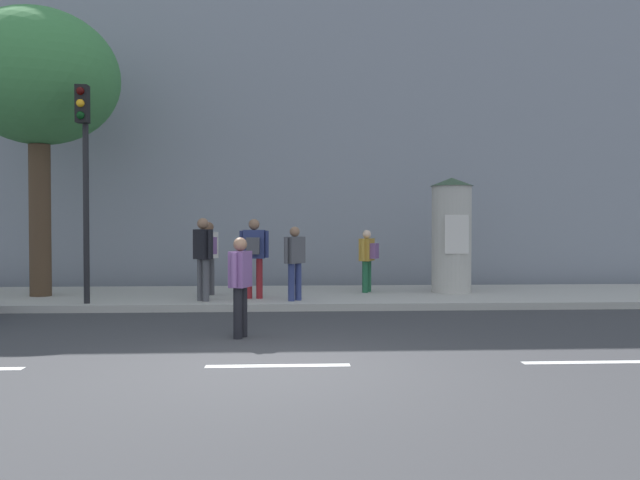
{
  "coord_description": "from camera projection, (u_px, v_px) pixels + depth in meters",
  "views": [
    {
      "loc": [
        0.12,
        -7.98,
        1.76
      ],
      "look_at": [
        0.63,
        2.0,
        1.52
      ],
      "focal_mm": 36.17,
      "sensor_mm": 36.0,
      "label": 1
    }
  ],
  "objects": [
    {
      "name": "pedestrian_in_dark_shirt",
      "position": [
        209.0,
        252.0,
        14.59
      ],
      "size": [
        0.4,
        0.64,
        1.67
      ],
      "color": "#4C4C51",
      "rests_on": "sidewalk_curb"
    },
    {
      "name": "ground_plane",
      "position": [
        278.0,
        366.0,
        8.0
      ],
      "size": [
        80.0,
        80.0,
        0.0
      ],
      "primitive_type": "plane",
      "color": "#38383A"
    },
    {
      "name": "pedestrian_in_red_top",
      "position": [
        368.0,
        255.0,
        15.3
      ],
      "size": [
        0.51,
        0.61,
        1.48
      ],
      "color": "#1E5938",
      "rests_on": "sidewalk_curb"
    },
    {
      "name": "street_tree",
      "position": [
        39.0,
        80.0,
        14.4
      ],
      "size": [
        3.55,
        3.55,
        6.42
      ],
      "color": "#4C3826",
      "rests_on": "sidewalk_curb"
    },
    {
      "name": "pedestrian_with_bag",
      "position": [
        295.0,
        258.0,
        13.6
      ],
      "size": [
        0.46,
        0.45,
        1.57
      ],
      "color": "navy",
      "rests_on": "sidewalk_curb"
    },
    {
      "name": "pedestrian_tallest",
      "position": [
        254.0,
        251.0,
        13.98
      ],
      "size": [
        0.64,
        0.41,
        1.73
      ],
      "color": "maroon",
      "rests_on": "sidewalk_curb"
    },
    {
      "name": "poster_column",
      "position": [
        452.0,
        234.0,
        15.29
      ],
      "size": [
        1.03,
        1.03,
        2.72
      ],
      "color": "#B2ADA3",
      "rests_on": "sidewalk_curb"
    },
    {
      "name": "pedestrian_near_pole",
      "position": [
        240.0,
        280.0,
        9.99
      ],
      "size": [
        0.36,
        0.55,
        1.56
      ],
      "color": "black",
      "rests_on": "ground_plane"
    },
    {
      "name": "sidewalk_curb",
      "position": [
        282.0,
        297.0,
        14.99
      ],
      "size": [
        36.0,
        4.0,
        0.15
      ],
      "primitive_type": "cube",
      "color": "#B2ADA3",
      "rests_on": "ground_plane"
    },
    {
      "name": "traffic_light",
      "position": [
        84.0,
        158.0,
        12.96
      ],
      "size": [
        0.24,
        0.45,
        4.4
      ],
      "color": "black",
      "rests_on": "sidewalk_curb"
    },
    {
      "name": "building_backdrop",
      "position": [
        283.0,
        103.0,
        19.85
      ],
      "size": [
        36.0,
        5.0,
        11.05
      ],
      "primitive_type": "cube",
      "color": "gray",
      "rests_on": "ground_plane"
    },
    {
      "name": "lane_markings",
      "position": [
        278.0,
        366.0,
        8.0
      ],
      "size": [
        25.8,
        0.16,
        0.01
      ],
      "color": "silver",
      "rests_on": "ground_plane"
    },
    {
      "name": "pedestrian_with_backpack",
      "position": [
        204.0,
        252.0,
        13.54
      ],
      "size": [
        0.51,
        0.5,
        1.75
      ],
      "color": "#4C4C51",
      "rests_on": "sidewalk_curb"
    }
  ]
}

